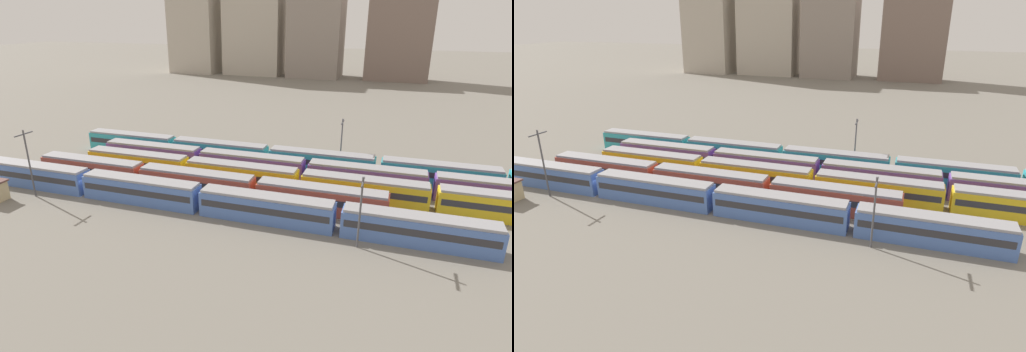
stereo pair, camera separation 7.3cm
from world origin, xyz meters
The scene contains 13 objects.
ground_plane centered at (0.00, 10.40, 0.00)m, with size 600.00×600.00×0.00m, color slate.
train_track_0 centered at (18.28, 0.00, 1.90)m, with size 74.70×3.06×3.75m.
train_track_1 centered at (15.12, 5.20, 1.90)m, with size 55.80×3.06×3.75m.
train_track_2 centered at (48.73, 10.40, 1.90)m, with size 112.50×3.06×3.75m.
train_track_3 centered at (39.13, 15.60, 1.90)m, with size 93.60×3.06×3.75m.
train_track_4 centered at (40.60, 20.80, 1.90)m, with size 112.50×3.06×3.75m.
catenary_pole_0 centered at (-7.63, -3.27, 5.67)m, with size 0.24×3.20×10.25m.
catenary_pole_1 centered at (33.93, 23.96, 5.02)m, with size 0.24×3.20×8.98m.
catenary_pole_2 centered at (39.94, -3.05, 4.94)m, with size 0.24×3.20×8.83m.
distant_building_0 centered at (-49.52, 139.83, 27.40)m, with size 20.96×19.98×54.80m, color #B2A899.
distant_building_1 centered at (-21.74, 139.83, 19.16)m, with size 25.43×15.07×38.32m, color #B2A899.
distant_building_2 centered at (5.95, 139.83, 18.30)m, with size 21.81×18.32×36.61m, color gray.
distant_building_3 centered at (39.64, 139.83, 26.74)m, with size 24.92×12.96×53.49m, color #7A665B.
Camera 1 is at (42.85, -48.65, 25.70)m, focal length 30.01 mm.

